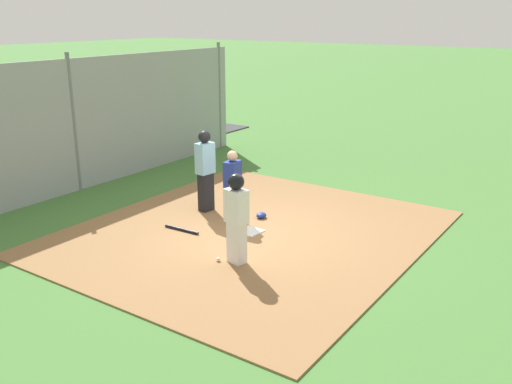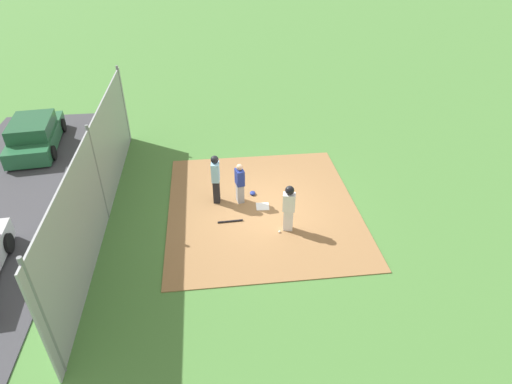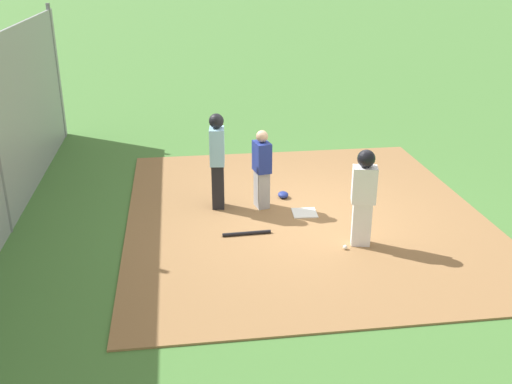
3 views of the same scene
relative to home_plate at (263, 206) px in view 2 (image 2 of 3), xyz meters
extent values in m
plane|color=#477A38|center=(0.00, 0.00, -0.04)|extent=(140.00, 140.00, 0.00)
cube|color=olive|center=(0.00, 0.00, -0.03)|extent=(7.20, 6.40, 0.03)
cube|color=white|center=(0.00, 0.00, 0.00)|extent=(0.46, 0.46, 0.02)
cube|color=#9E9EA3|center=(-0.42, -0.73, 0.34)|extent=(0.34, 0.27, 0.70)
cube|color=navy|center=(-0.42, -0.73, 0.97)|extent=(0.42, 0.33, 0.56)
sphere|color=tan|center=(-0.42, -0.73, 1.36)|extent=(0.22, 0.22, 0.22)
cube|color=black|center=(-0.52, -1.54, 0.42)|extent=(0.32, 0.25, 0.85)
cube|color=#8CC1E0|center=(-0.52, -1.54, 1.18)|extent=(0.41, 0.30, 0.68)
sphere|color=black|center=(-0.52, -1.54, 1.65)|extent=(0.27, 0.27, 0.27)
cube|color=silver|center=(1.31, 0.64, 0.36)|extent=(0.28, 0.34, 0.75)
cube|color=white|center=(1.31, 0.64, 1.03)|extent=(0.34, 0.43, 0.59)
sphere|color=tan|center=(1.31, 0.64, 1.44)|extent=(0.23, 0.23, 0.23)
sphere|color=black|center=(1.31, 0.64, 1.46)|extent=(0.28, 0.28, 0.28)
cylinder|color=black|center=(0.74, -1.16, 0.02)|extent=(0.09, 0.83, 0.06)
ellipsoid|color=navy|center=(-0.79, -0.25, 0.05)|extent=(0.24, 0.20, 0.12)
sphere|color=white|center=(1.47, 0.35, 0.03)|extent=(0.07, 0.07, 0.07)
cube|color=#93999E|center=(0.00, -5.18, 1.56)|extent=(12.00, 0.05, 3.20)
cylinder|color=slate|center=(-5.70, -5.18, 1.64)|extent=(0.10, 0.10, 3.35)
cylinder|color=slate|center=(0.00, -5.18, 1.64)|extent=(0.10, 0.10, 3.35)
cylinder|color=slate|center=(5.70, -5.18, 1.64)|extent=(0.10, 0.10, 3.35)
cube|color=#235B38|center=(-5.56, -9.00, 0.40)|extent=(4.36, 2.14, 0.64)
cube|color=#1E4E2F|center=(-5.41, -8.99, 1.00)|extent=(2.46, 1.80, 0.56)
cylinder|color=black|center=(-6.82, -9.99, 0.30)|extent=(0.62, 0.24, 0.60)
cylinder|color=black|center=(-7.00, -8.30, 0.30)|extent=(0.62, 0.24, 0.60)
cylinder|color=black|center=(-4.11, -9.70, 0.30)|extent=(0.62, 0.24, 0.60)
cylinder|color=black|center=(-4.29, -8.01, 0.30)|extent=(0.62, 0.24, 0.60)
cylinder|color=black|center=(1.42, -7.77, 0.30)|extent=(0.61, 0.23, 0.60)
camera|label=1|loc=(8.59, 6.02, 4.15)|focal=39.51mm
camera|label=2|loc=(11.94, -1.62, 8.52)|focal=30.14mm
camera|label=3|loc=(9.54, -2.21, 4.38)|focal=40.97mm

